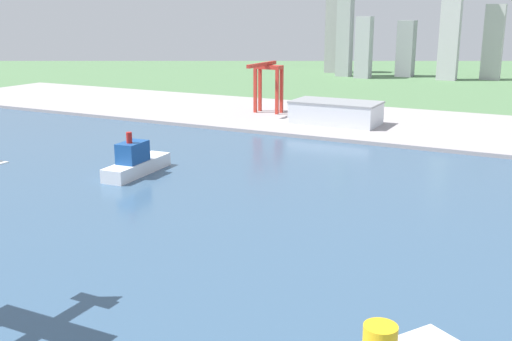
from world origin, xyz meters
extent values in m
plane|color=#51784C|center=(0.00, 300.00, 0.00)|extent=(2400.00, 2400.00, 0.00)
cube|color=#385675|center=(0.00, 240.00, 0.07)|extent=(840.00, 360.00, 0.15)
cube|color=#A29A9B|center=(0.00, 490.00, 1.25)|extent=(840.00, 140.00, 2.50)
cube|color=white|center=(-83.23, 303.12, 3.46)|extent=(14.76, 44.51, 6.62)
cube|color=#19478C|center=(-82.98, 299.85, 11.74)|extent=(10.84, 16.43, 9.95)
cylinder|color=red|center=(-82.82, 297.67, 19.36)|extent=(2.77, 2.77, 5.29)
cube|color=#B72D23|center=(-112.11, 485.40, 19.20)|extent=(2.20, 2.20, 33.41)
cube|color=#B72D23|center=(-93.64, 485.40, 19.20)|extent=(2.20, 2.20, 33.41)
cube|color=#B72D23|center=(-112.11, 493.40, 19.20)|extent=(2.20, 2.20, 33.41)
cube|color=#B72D23|center=(-93.64, 493.40, 19.20)|extent=(2.20, 2.20, 33.41)
cube|color=#B72D23|center=(-102.88, 489.40, 37.31)|extent=(20.88, 10.00, 2.80)
cube|color=#B72D23|center=(-102.88, 478.33, 40.11)|extent=(2.60, 44.26, 2.60)
cube|color=silver|center=(-39.85, 467.27, 9.75)|extent=(58.78, 31.80, 14.49)
cube|color=gray|center=(-39.85, 467.27, 17.59)|extent=(59.96, 32.44, 1.20)
cube|color=gray|center=(-181.30, 846.04, 54.88)|extent=(18.16, 21.20, 109.77)
cube|color=#9B9FA2|center=(-152.37, 805.00, 77.27)|extent=(17.09, 15.82, 154.54)
cube|color=#A8A9B2|center=(-123.94, 793.98, 36.69)|extent=(18.01, 16.42, 73.39)
cube|color=gray|center=(-82.86, 835.99, 34.22)|extent=(19.85, 20.82, 68.43)
cube|color=#BAB7C0|center=(-28.35, 817.77, 76.64)|extent=(22.06, 15.65, 153.27)
cube|color=#B1AEB4|center=(16.96, 844.22, 43.59)|extent=(22.04, 15.28, 87.18)
camera|label=1|loc=(100.46, 74.99, 76.98)|focal=42.24mm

